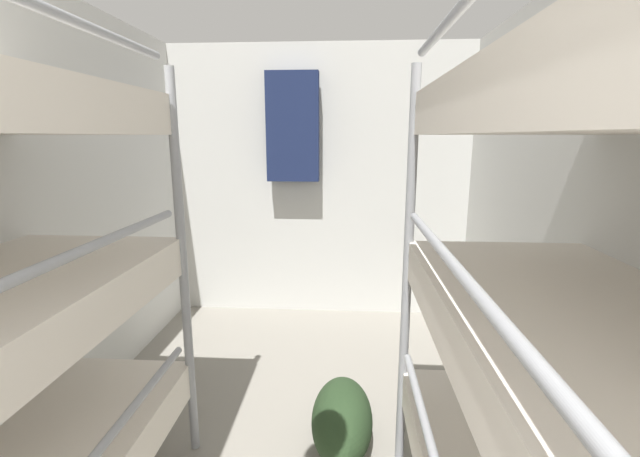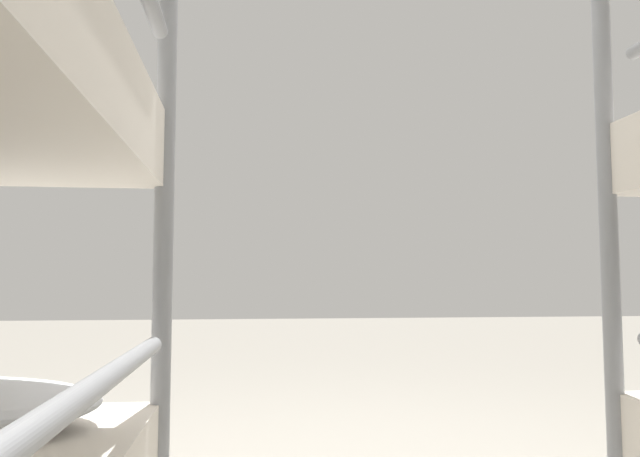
# 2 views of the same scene
# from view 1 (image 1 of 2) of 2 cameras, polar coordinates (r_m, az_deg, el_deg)

# --- Properties ---
(wall_right) EXTENTS (0.06, 4.41, 2.38)m
(wall_right) POSITION_cam_1_polar(r_m,az_deg,el_deg) (2.01, 36.37, -2.19)
(wall_right) COLOR silver
(wall_right) RESTS_ON ground_plane
(wall_back) EXTENTS (2.74, 0.06, 2.38)m
(wall_back) POSITION_cam_1_polar(r_m,az_deg,el_deg) (3.84, -0.05, 5.95)
(wall_back) COLOR silver
(wall_back) RESTS_ON ground_plane
(bunk_stack_right_near) EXTENTS (0.80, 1.90, 1.95)m
(bunk_stack_right_near) POSITION_cam_1_polar(r_m,az_deg,el_deg) (1.27, 36.20, -15.82)
(bunk_stack_right_near) COLOR gray
(bunk_stack_right_near) RESTS_ON ground_plane
(duffel_bag) EXTENTS (0.32, 0.61, 0.32)m
(duffel_bag) POSITION_cam_1_polar(r_m,az_deg,el_deg) (2.45, 2.95, -24.01)
(duffel_bag) COLOR #23381E
(duffel_bag) RESTS_ON ground_plane
(hanging_coat) EXTENTS (0.44, 0.12, 0.90)m
(hanging_coat) POSITION_cam_1_polar(r_m,az_deg,el_deg) (3.69, -3.65, 13.31)
(hanging_coat) COLOR #192347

